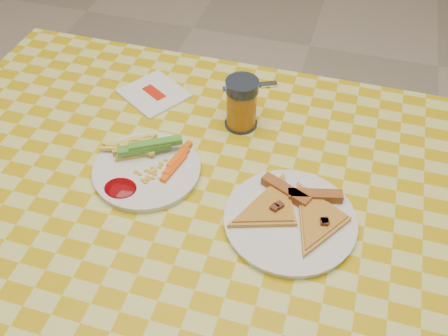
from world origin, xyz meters
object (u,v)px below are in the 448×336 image
Objects in this scene: table at (206,215)px; drink_glass at (242,104)px; plate_right at (290,221)px; plate_left at (147,171)px.

table is 0.25m from drink_glass.
drink_glass is (-0.16, 0.24, 0.05)m from plate_right.
plate_right is at bearing -10.06° from table.
table is 6.04× the size of plate_left.
table is at bearing 169.94° from plate_right.
plate_left reaches higher than table.
plate_left is at bearing 171.53° from plate_right.
plate_right is at bearing -8.47° from plate_left.
plate_right is at bearing -56.83° from drink_glass.
plate_left is 0.89× the size of plate_right.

